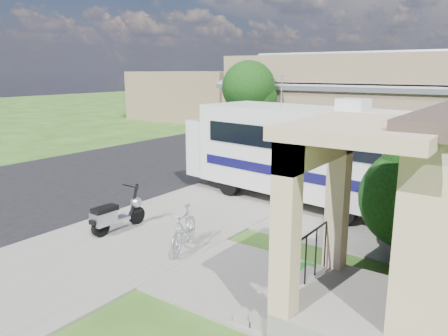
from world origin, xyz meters
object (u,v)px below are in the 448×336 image
Objects in this scene: motorhome at (298,149)px; van at (297,118)px; scooter at (115,215)px; pickup_truck at (257,131)px; shrub at (416,195)px; garden_hose at (306,272)px; bicycle at (184,231)px.

motorhome reaches higher than van.
pickup_truck is at bearing 108.14° from scooter.
shrub is 2.93m from garden_hose.
pickup_truck is 13.37× the size of garden_hose.
shrub reaches higher than van.
shrub is 7.22m from scooter.
van reaches higher than pickup_truck.
bicycle is (2.20, 0.15, -0.00)m from scooter.
motorhome is 17.21m from van.
bicycle is at bearing 5.53° from scooter.
scooter is 2.21m from bicycle.
van is (-5.12, 20.72, 0.32)m from scooter.
garden_hose is (2.55, -4.67, -1.60)m from motorhome.
motorhome reaches higher than pickup_truck.
scooter is 14.36m from pickup_truck.
bicycle is at bearing -150.35° from shrub.
motorhome reaches higher than garden_hose.
shrub is 1.75× the size of scooter.
shrub reaches higher than pickup_truck.
shrub is 1.80× the size of bicycle.
van reaches higher than garden_hose.
scooter is at bearing -108.15° from motorhome.
motorhome is at bearing 127.60° from pickup_truck.
van is 22.52m from garden_hose.
shrub is 5.19m from bicycle.
pickup_truck is (-6.30, 13.61, 0.28)m from bicycle.
van is at bearing 87.56° from bicycle.
van is at bearing 123.07° from shrub.
scooter is at bearing -158.06° from shrub.
pickup_truck is at bearing 134.04° from shrub.
bicycle is 3.97× the size of garden_hose.
garden_hose is at bearing -54.21° from motorhome.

